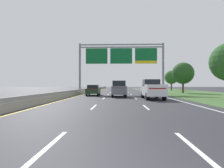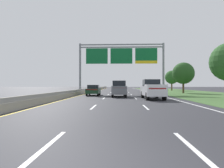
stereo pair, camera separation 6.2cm
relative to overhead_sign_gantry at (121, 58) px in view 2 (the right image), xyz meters
name	(u,v)px [view 2 (the right image)]	position (x,y,z in m)	size (l,w,h in m)	color
ground_plane	(120,93)	(-0.30, 3.71, -6.32)	(220.00, 220.00, 0.00)	#2B2B30
lane_striping	(120,93)	(-0.30, 3.25, -6.32)	(11.96, 106.00, 0.01)	white
grass_verge_right	(192,93)	(13.65, 3.71, -6.31)	(14.00, 110.00, 0.02)	#3D602D
median_barrier_concrete	(86,91)	(-6.90, 3.71, -5.97)	(0.60, 110.00, 0.85)	#99968E
overhead_sign_gantry	(121,58)	(0.00, 0.00, 0.00)	(15.06, 0.42, 8.92)	gray
pickup_truck_white	(152,89)	(3.34, -12.70, -5.25)	(2.11, 5.44, 2.20)	silver
car_silver_centre_lane_sedan	(120,88)	(-0.20, 10.27, -5.50)	(1.82, 4.40, 1.57)	#B2B5BA
car_darkgreen_left_lane_sedan	(94,90)	(-4.18, -5.59, -5.50)	(1.91, 4.44, 1.57)	#193D23
car_grey_centre_lane_suv	(119,88)	(-0.41, -8.69, -5.22)	(2.01, 4.75, 2.11)	slate
roadside_tree_mid	(183,73)	(11.81, 3.33, -2.54)	(4.10, 4.10, 5.84)	#4C3823
roadside_tree_far	(172,77)	(13.78, 19.32, -2.71)	(3.64, 3.64, 5.45)	#4C3823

